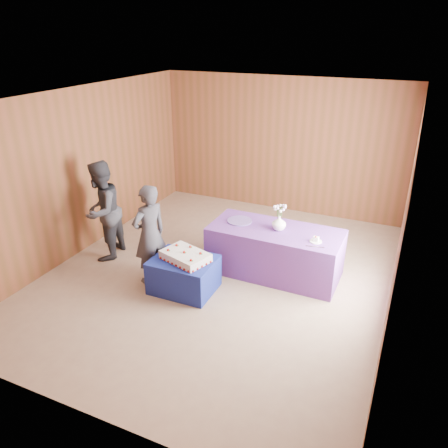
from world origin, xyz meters
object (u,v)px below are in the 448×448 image
Objects in this scene: cake_table at (184,275)px; guest_right at (102,211)px; serving_table at (275,251)px; sheet_cake at (185,256)px; guest_left at (150,235)px; vase at (279,223)px.

guest_right is (-1.68, 0.37, 0.58)m from cake_table.
cake_table is at bearing -135.66° from serving_table.
guest_left is (-0.61, 0.03, 0.21)m from sheet_cake.
sheet_cake is 1.78m from guest_right.
guest_left is at bearing 175.17° from cake_table.
guest_right reaches higher than serving_table.
sheet_cake is at bearing -134.93° from serving_table.
guest_right is (-1.72, 0.36, 0.27)m from sheet_cake.
serving_table is 1.31× the size of guest_left.
serving_table is at bearing -161.84° from vase.
guest_right is (-2.74, -0.63, 0.45)m from serving_table.
vase is 1.93m from guest_left.
cake_table is 0.31m from sheet_cake.
serving_table is 1.21× the size of guest_right.
cake_table is 0.45× the size of serving_table.
guest_left reaches higher than sheet_cake.
guest_right reaches higher than vase.
guest_left is at bearing 63.89° from guest_right.
vase is at bearing 42.13° from cake_table.
guest_right is at bearing -174.20° from sheet_cake.
cake_table is at bearing 67.93° from guest_right.
guest_left is at bearing -165.45° from sheet_cake.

